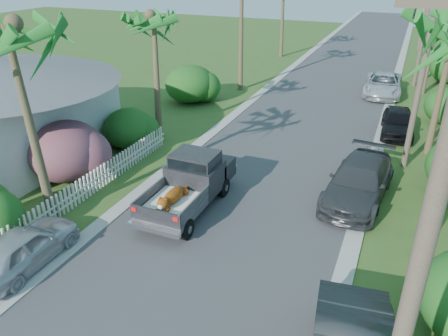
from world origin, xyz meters
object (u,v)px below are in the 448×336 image
at_px(utility_pole_a, 409,307).
at_px(pickup_truck, 192,181).
at_px(parked_car_rm, 359,182).
at_px(parked_car_rf, 398,122).
at_px(utility_pole_d, 427,2).
at_px(palm_l_b, 152,16).
at_px(parked_car_ln, 23,248).
at_px(utility_pole_c, 426,22).
at_px(parked_car_rd, 383,85).
at_px(palm_l_a, 10,25).
at_px(utility_pole_b, 423,67).

bearing_deg(utility_pole_a, pickup_truck, 132.52).
distance_m(parked_car_rm, parked_car_rf, 8.07).
distance_m(parked_car_rm, utility_pole_d, 34.19).
bearing_deg(palm_l_b, parked_car_ln, -80.95).
distance_m(parked_car_rf, utility_pole_c, 11.62).
bearing_deg(parked_car_rd, palm_l_b, -131.49).
height_order(pickup_truck, utility_pole_d, utility_pole_d).
relative_size(utility_pole_c, utility_pole_d, 1.00).
distance_m(palm_l_a, utility_pole_a, 13.03).
relative_size(palm_l_b, utility_pole_c, 0.82).
distance_m(pickup_truck, palm_l_b, 9.19).
xyz_separation_m(parked_car_rm, parked_car_rd, (-0.40, 15.54, -0.03)).
bearing_deg(utility_pole_d, parked_car_ln, -104.07).
xyz_separation_m(parked_car_rm, parked_car_rf, (1.00, 8.01, -0.07)).
bearing_deg(utility_pole_a, utility_pole_d, 90.00).
bearing_deg(parked_car_ln, palm_l_b, -81.75).
height_order(pickup_truck, parked_car_ln, pickup_truck).
bearing_deg(palm_l_a, palm_l_b, 93.81).
xyz_separation_m(palm_l_a, palm_l_b, (-0.60, 9.00, -0.79)).
bearing_deg(palm_l_b, parked_car_rf, 23.26).
relative_size(parked_car_ln, palm_l_b, 0.52).
height_order(utility_pole_a, utility_pole_b, same).
bearing_deg(utility_pole_a, parked_car_rf, 91.80).
bearing_deg(palm_l_b, utility_pole_b, 4.61).
height_order(parked_car_ln, palm_l_b, palm_l_b).
bearing_deg(utility_pole_a, parked_car_ln, 165.69).
bearing_deg(utility_pole_c, parked_car_ln, -111.22).
relative_size(parked_car_rd, utility_pole_c, 0.58).
distance_m(parked_car_rm, parked_car_ln, 12.29).
bearing_deg(pickup_truck, utility_pole_d, 78.50).
xyz_separation_m(palm_l_b, utility_pole_c, (12.40, 16.00, -1.55)).
xyz_separation_m(pickup_truck, utility_pole_a, (7.49, -8.17, 3.59)).
height_order(utility_pole_a, utility_pole_d, same).
relative_size(pickup_truck, parked_car_ln, 1.33).
height_order(parked_car_rd, palm_l_b, palm_l_b).
distance_m(utility_pole_a, utility_pole_c, 30.00).
relative_size(parked_car_ln, palm_l_a, 0.47).
bearing_deg(palm_l_a, parked_car_rm, 30.72).
xyz_separation_m(parked_car_rm, palm_l_b, (-10.80, 2.94, 5.38)).
xyz_separation_m(palm_l_a, utility_pole_a, (11.80, -5.00, -2.33)).
bearing_deg(palm_l_a, parked_car_rf, 51.48).
bearing_deg(utility_pole_c, pickup_truck, -108.94).
distance_m(parked_car_ln, utility_pole_d, 43.78).
xyz_separation_m(parked_car_rf, parked_car_ln, (-10.00, -16.37, -0.04)).
relative_size(parked_car_rm, palm_l_a, 0.64).
height_order(parked_car_rf, utility_pole_a, utility_pole_a).
relative_size(parked_car_rm, parked_car_rd, 1.00).
relative_size(palm_l_a, utility_pole_d, 0.91).
height_order(parked_car_rd, utility_pole_b, utility_pole_b).
relative_size(pickup_truck, utility_pole_b, 0.57).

